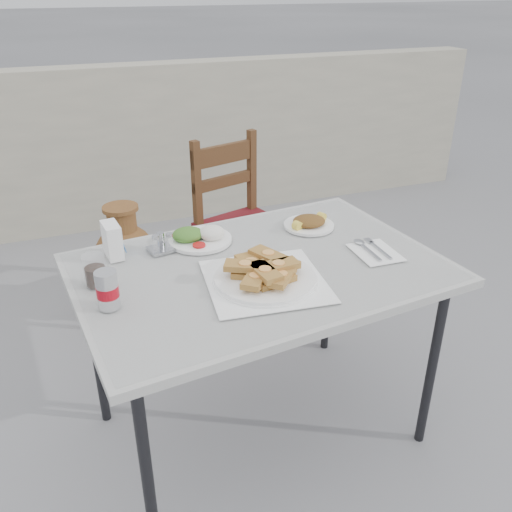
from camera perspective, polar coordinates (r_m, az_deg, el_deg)
name	(u,v)px	position (r m, az deg, el deg)	size (l,w,h in m)	color
ground	(230,432)	(2.47, -2.73, -18.05)	(80.00, 80.00, 0.00)	slate
cafe_table	(260,278)	(2.02, 0.40, -2.36)	(1.42, 1.04, 0.81)	black
pide_plate	(265,272)	(1.87, 0.97, -1.70)	(0.45, 0.45, 0.08)	white
salad_rice_plate	(199,236)	(2.18, -6.00, 2.09)	(0.25, 0.25, 0.06)	white
salad_chopped_plate	(309,223)	(2.31, 5.60, 3.51)	(0.21, 0.21, 0.05)	white
soda_can	(107,290)	(1.78, -15.38, -3.44)	(0.07, 0.07, 0.13)	silver
cola_glass	(95,272)	(1.93, -16.57, -1.63)	(0.08, 0.08, 0.11)	white
napkin_holder	(112,240)	(2.10, -14.88, 1.60)	(0.08, 0.12, 0.13)	white
condiment_caddy	(162,245)	(2.12, -9.83, 1.20)	(0.12, 0.10, 0.08)	#ADADB4
cutlery_napkin	(373,250)	(2.14, 12.18, 0.60)	(0.16, 0.22, 0.02)	white
chair	(241,225)	(3.06, -1.60, 3.32)	(0.55, 0.55, 0.99)	#3B2010
terracotta_urn	(127,264)	(3.17, -13.42, -0.79)	(0.38, 0.38, 0.66)	brown
back_wall	(125,147)	(4.35, -13.59, 11.10)	(6.00, 0.25, 1.20)	#AAA38D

